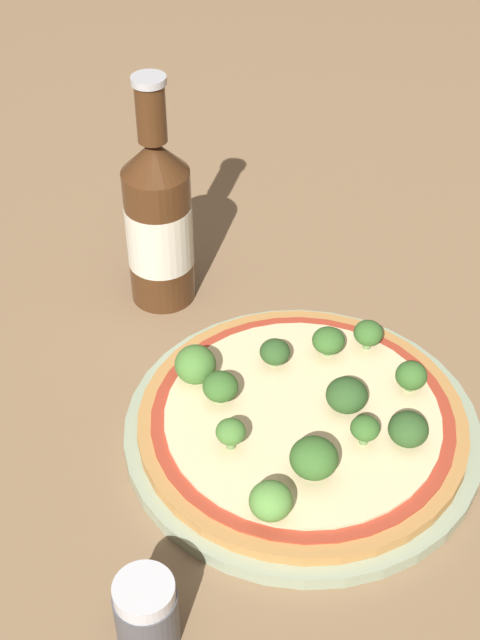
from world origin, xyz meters
The scene contains 17 objects.
ground_plane centered at (0.00, 0.00, 0.00)m, with size 3.00×3.00×0.00m, color #846647.
plate centered at (0.02, 0.00, 0.01)m, with size 0.29×0.29×0.01m.
pizza centered at (0.01, 0.00, 0.02)m, with size 0.26×0.26×0.01m.
broccoli_floret_0 centered at (0.06, 0.04, 0.04)m, with size 0.03×0.03×0.02m.
broccoli_floret_1 centered at (0.02, -0.08, 0.04)m, with size 0.03×0.03×0.03m.
broccoli_floret_2 centered at (0.01, 0.10, 0.04)m, with size 0.03×0.03×0.03m.
broccoli_floret_3 centered at (0.03, -0.03, 0.04)m, with size 0.03×0.03×0.03m.
broccoli_floret_4 centered at (-0.04, 0.04, 0.04)m, with size 0.02×0.02×0.03m.
broccoli_floret_5 centered at (0.00, 0.07, 0.04)m, with size 0.03×0.03×0.03m.
broccoli_floret_6 centered at (0.09, 0.01, 0.04)m, with size 0.03×0.03×0.03m.
broccoli_floret_7 centered at (0.11, -0.02, 0.04)m, with size 0.03×0.03×0.03m.
broccoli_floret_8 centered at (0.01, -0.05, 0.04)m, with size 0.02×0.02×0.02m.
broccoli_floret_9 centered at (-0.04, -0.03, 0.04)m, with size 0.04×0.04×0.03m.
broccoli_floret_10 centered at (-0.09, -0.02, 0.04)m, with size 0.03×0.03×0.03m.
broccoli_floret_11 centered at (0.08, -0.07, 0.04)m, with size 0.03×0.03×0.03m.
beer_bottle centered at (0.13, 0.19, 0.09)m, with size 0.06×0.06×0.22m.
pepper_shaker centered at (-0.19, 0.03, 0.03)m, with size 0.04×0.04×0.06m.
Camera 1 is at (-0.45, -0.16, 0.54)m, focal length 50.00 mm.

